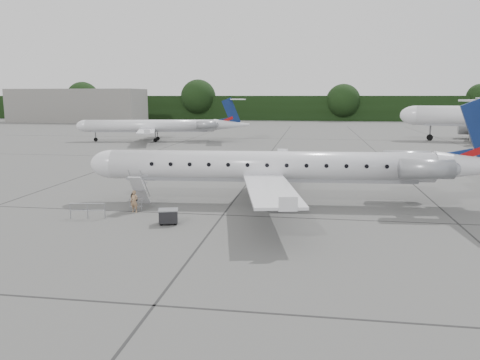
# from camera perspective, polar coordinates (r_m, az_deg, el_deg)

# --- Properties ---
(ground) EXTENTS (320.00, 320.00, 0.00)m
(ground) POSITION_cam_1_polar(r_m,az_deg,el_deg) (27.15, 5.34, -6.41)
(ground) COLOR #575755
(ground) RESTS_ON ground
(treeline) EXTENTS (260.00, 4.00, 8.00)m
(treeline) POSITION_cam_1_polar(r_m,az_deg,el_deg) (156.05, 8.32, 8.66)
(treeline) COLOR black
(treeline) RESTS_ON ground
(terminal_building) EXTENTS (40.00, 14.00, 10.00)m
(terminal_building) POSITION_cam_1_polar(r_m,az_deg,el_deg) (153.65, -19.18, 8.56)
(terminal_building) COLOR slate
(terminal_building) RESTS_ON ground
(main_regional_jet) EXTENTS (31.31, 23.63, 7.64)m
(main_regional_jet) POSITION_cam_1_polar(r_m,az_deg,el_deg) (33.83, 3.63, 3.50)
(main_regional_jet) COLOR silver
(main_regional_jet) RESTS_ON ground
(airstair) EXTENTS (1.02, 2.33, 2.39)m
(airstair) POSITION_cam_1_polar(r_m,az_deg,el_deg) (33.39, -12.14, -1.35)
(airstair) COLOR silver
(airstair) RESTS_ON ground
(passenger) EXTENTS (0.60, 0.45, 1.51)m
(passenger) POSITION_cam_1_polar(r_m,az_deg,el_deg) (32.27, -12.76, -2.57)
(passenger) COLOR #9B7654
(passenger) RESTS_ON ground
(safety_railing) EXTENTS (2.18, 0.43, 1.00)m
(safety_railing) POSITION_cam_1_polar(r_m,az_deg,el_deg) (31.48, -18.09, -3.62)
(safety_railing) COLOR gray
(safety_railing) RESTS_ON ground
(baggage_cart) EXTENTS (1.34, 1.19, 0.98)m
(baggage_cart) POSITION_cam_1_polar(r_m,az_deg,el_deg) (29.04, -8.73, -4.38)
(baggage_cart) COLOR black
(baggage_cart) RESTS_ON ground
(bg_regional_left) EXTENTS (31.84, 25.55, 7.46)m
(bg_regional_left) POSITION_cam_1_polar(r_m,az_deg,el_deg) (83.51, -10.91, 7.22)
(bg_regional_left) COLOR silver
(bg_regional_left) RESTS_ON ground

